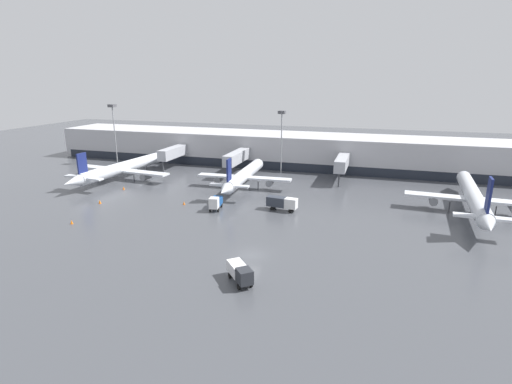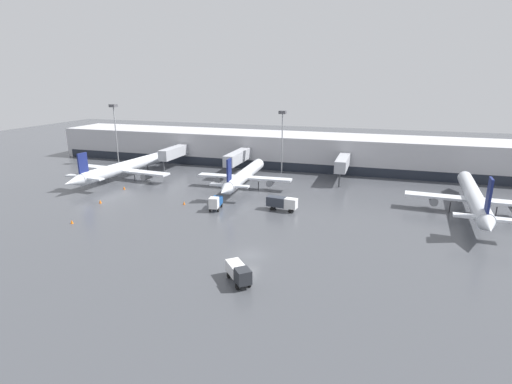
{
  "view_description": "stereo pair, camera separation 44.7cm",
  "coord_description": "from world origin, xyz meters",
  "px_view_note": "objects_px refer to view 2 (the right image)",
  "views": [
    {
      "loc": [
        16.17,
        -49.83,
        24.29
      ],
      "look_at": [
        -5.92,
        21.62,
        3.0
      ],
      "focal_mm": 28.0,
      "sensor_mm": 36.0,
      "label": 1
    },
    {
      "loc": [
        16.6,
        -49.7,
        24.29
      ],
      "look_at": [
        -5.92,
        21.62,
        3.0
      ],
      "focal_mm": 28.0,
      "sensor_mm": 36.0,
      "label": 2
    }
  ],
  "objects_px": {
    "parked_jet_0": "(474,197)",
    "service_truck_1": "(282,202)",
    "service_truck_0": "(216,202)",
    "service_truck_2": "(239,272)",
    "parked_jet_1": "(122,168)",
    "traffic_cone_0": "(72,222)",
    "traffic_cone_1": "(184,203)",
    "traffic_cone_2": "(100,201)",
    "traffic_cone_4": "(124,188)",
    "apron_light_mast_1": "(282,124)",
    "parked_jet_2": "(244,175)",
    "apron_light_mast_2": "(114,117)"
  },
  "relations": [
    {
      "from": "parked_jet_1",
      "to": "apron_light_mast_2",
      "type": "height_order",
      "value": "apron_light_mast_2"
    },
    {
      "from": "parked_jet_0",
      "to": "traffic_cone_0",
      "type": "height_order",
      "value": "parked_jet_0"
    },
    {
      "from": "traffic_cone_0",
      "to": "apron_light_mast_1",
      "type": "relative_size",
      "value": 0.04
    },
    {
      "from": "traffic_cone_4",
      "to": "parked_jet_2",
      "type": "bearing_deg",
      "value": 19.21
    },
    {
      "from": "apron_light_mast_2",
      "to": "traffic_cone_4",
      "type": "bearing_deg",
      "value": -51.91
    },
    {
      "from": "service_truck_1",
      "to": "traffic_cone_4",
      "type": "xyz_separation_m",
      "value": [
        -37.92,
        3.9,
        -1.26
      ]
    },
    {
      "from": "parked_jet_2",
      "to": "traffic_cone_2",
      "type": "xyz_separation_m",
      "value": [
        -24.09,
        -19.55,
        -2.69
      ]
    },
    {
      "from": "parked_jet_2",
      "to": "traffic_cone_0",
      "type": "distance_m",
      "value": 37.51
    },
    {
      "from": "service_truck_1",
      "to": "apron_light_mast_2",
      "type": "distance_m",
      "value": 64.53
    },
    {
      "from": "traffic_cone_0",
      "to": "traffic_cone_1",
      "type": "distance_m",
      "value": 20.74
    },
    {
      "from": "service_truck_1",
      "to": "apron_light_mast_2",
      "type": "height_order",
      "value": "apron_light_mast_2"
    },
    {
      "from": "parked_jet_0",
      "to": "service_truck_1",
      "type": "xyz_separation_m",
      "value": [
        -34.34,
        -8.96,
        -1.59
      ]
    },
    {
      "from": "service_truck_1",
      "to": "traffic_cone_1",
      "type": "relative_size",
      "value": 8.62
    },
    {
      "from": "parked_jet_2",
      "to": "traffic_cone_2",
      "type": "distance_m",
      "value": 31.14
    },
    {
      "from": "parked_jet_2",
      "to": "apron_light_mast_2",
      "type": "bearing_deg",
      "value": 68.92
    },
    {
      "from": "traffic_cone_0",
      "to": "traffic_cone_4",
      "type": "relative_size",
      "value": 1.03
    },
    {
      "from": "service_truck_0",
      "to": "service_truck_2",
      "type": "distance_m",
      "value": 29.17
    },
    {
      "from": "traffic_cone_4",
      "to": "apron_light_mast_1",
      "type": "relative_size",
      "value": 0.04
    },
    {
      "from": "service_truck_2",
      "to": "traffic_cone_4",
      "type": "bearing_deg",
      "value": -169.99
    },
    {
      "from": "service_truck_2",
      "to": "traffic_cone_0",
      "type": "relative_size",
      "value": 7.06
    },
    {
      "from": "parked_jet_0",
      "to": "traffic_cone_2",
      "type": "height_order",
      "value": "parked_jet_0"
    },
    {
      "from": "parked_jet_0",
      "to": "service_truck_0",
      "type": "relative_size",
      "value": 7.9
    },
    {
      "from": "parked_jet_0",
      "to": "service_truck_2",
      "type": "height_order",
      "value": "parked_jet_0"
    },
    {
      "from": "traffic_cone_2",
      "to": "parked_jet_1",
      "type": "bearing_deg",
      "value": 112.95
    },
    {
      "from": "parked_jet_0",
      "to": "service_truck_2",
      "type": "xyz_separation_m",
      "value": [
        -32.62,
        -37.83,
        -1.74
      ]
    },
    {
      "from": "parked_jet_1",
      "to": "traffic_cone_1",
      "type": "xyz_separation_m",
      "value": [
        24.56,
        -14.48,
        -2.42
      ]
    },
    {
      "from": "parked_jet_2",
      "to": "service_truck_1",
      "type": "distance_m",
      "value": 17.72
    },
    {
      "from": "traffic_cone_1",
      "to": "apron_light_mast_1",
      "type": "relative_size",
      "value": 0.04
    },
    {
      "from": "service_truck_1",
      "to": "traffic_cone_4",
      "type": "distance_m",
      "value": 38.14
    },
    {
      "from": "traffic_cone_1",
      "to": "apron_light_mast_1",
      "type": "xyz_separation_m",
      "value": [
        11.86,
        33.06,
        12.75
      ]
    },
    {
      "from": "traffic_cone_0",
      "to": "apron_light_mast_1",
      "type": "height_order",
      "value": "apron_light_mast_1"
    },
    {
      "from": "traffic_cone_1",
      "to": "parked_jet_1",
      "type": "bearing_deg",
      "value": 149.47
    },
    {
      "from": "apron_light_mast_1",
      "to": "traffic_cone_0",
      "type": "bearing_deg",
      "value": -117.51
    },
    {
      "from": "parked_jet_2",
      "to": "service_truck_1",
      "type": "relative_size",
      "value": 5.19
    },
    {
      "from": "service_truck_1",
      "to": "apron_light_mast_2",
      "type": "relative_size",
      "value": 0.35
    },
    {
      "from": "parked_jet_2",
      "to": "service_truck_2",
      "type": "xyz_separation_m",
      "value": [
        13.77,
        -41.78,
        -1.62
      ]
    },
    {
      "from": "parked_jet_1",
      "to": "apron_light_mast_2",
      "type": "bearing_deg",
      "value": 44.32
    },
    {
      "from": "parked_jet_0",
      "to": "parked_jet_2",
      "type": "height_order",
      "value": "parked_jet_0"
    },
    {
      "from": "service_truck_1",
      "to": "traffic_cone_0",
      "type": "relative_size",
      "value": 8.69
    },
    {
      "from": "service_truck_2",
      "to": "traffic_cone_4",
      "type": "distance_m",
      "value": 51.44
    },
    {
      "from": "traffic_cone_1",
      "to": "apron_light_mast_1",
      "type": "distance_m",
      "value": 37.37
    },
    {
      "from": "parked_jet_1",
      "to": "parked_jet_0",
      "type": "bearing_deg",
      "value": -86.79
    },
    {
      "from": "traffic_cone_0",
      "to": "parked_jet_0",
      "type": "bearing_deg",
      "value": 21.81
    },
    {
      "from": "traffic_cone_4",
      "to": "service_truck_2",
      "type": "bearing_deg",
      "value": -39.58
    },
    {
      "from": "parked_jet_2",
      "to": "service_truck_1",
      "type": "bearing_deg",
      "value": -139.4
    },
    {
      "from": "service_truck_1",
      "to": "apron_light_mast_2",
      "type": "xyz_separation_m",
      "value": [
        -56.84,
        28.04,
        12.12
      ]
    },
    {
      "from": "parked_jet_1",
      "to": "service_truck_1",
      "type": "distance_m",
      "value": 45.77
    },
    {
      "from": "service_truck_2",
      "to": "service_truck_0",
      "type": "bearing_deg",
      "value": 168.24
    },
    {
      "from": "traffic_cone_0",
      "to": "apron_light_mast_2",
      "type": "bearing_deg",
      "value": 117.29
    },
    {
      "from": "service_truck_2",
      "to": "traffic_cone_2",
      "type": "xyz_separation_m",
      "value": [
        -37.86,
        22.23,
        -1.07
      ]
    }
  ]
}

